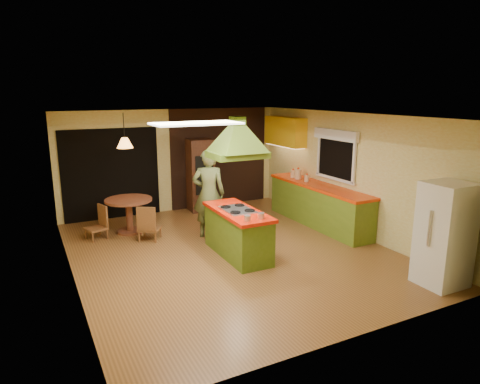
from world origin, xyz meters
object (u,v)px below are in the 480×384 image
wall_oven (200,175)px  dining_table (129,209)px  refrigerator (445,235)px  canister_large (298,174)px  man (209,194)px  kitchen_island (238,232)px

wall_oven → dining_table: bearing=-151.2°
refrigerator → canister_large: 4.06m
wall_oven → refrigerator: bearing=-70.0°
dining_table → wall_oven: bearing=25.6°
man → wall_oven: bearing=-82.4°
man → refrigerator: size_ratio=1.12×
man → kitchen_island: bearing=117.0°
dining_table → refrigerator: bearing=-51.8°
refrigerator → wall_oven: size_ratio=0.90×
kitchen_island → refrigerator: size_ratio=1.06×
man → refrigerator: (2.30, -3.70, -0.10)m
man → dining_table: (-1.40, 1.00, -0.39)m
kitchen_island → canister_large: canister_large is taller
kitchen_island → man: man is taller
wall_oven → canister_large: size_ratio=7.79×
wall_oven → dining_table: (-2.00, -0.96, -0.38)m
kitchen_island → canister_large: bearing=34.0°
refrigerator → wall_oven: 5.91m
refrigerator → wall_oven: (-1.70, 5.65, 0.09)m
kitchen_island → dining_table: size_ratio=1.75×
kitchen_island → wall_oven: wall_oven is taller
kitchen_island → dining_table: (-1.45, 2.19, 0.08)m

